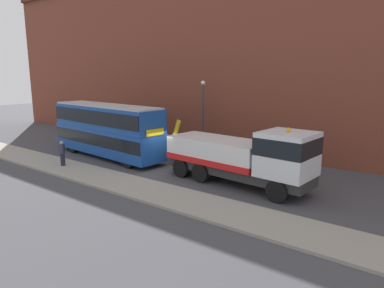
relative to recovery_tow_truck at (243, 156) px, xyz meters
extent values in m
plane|color=#424247|center=(-5.67, 0.13, -1.76)|extent=(120.00, 120.00, 0.00)
cube|color=gray|center=(-5.67, -4.07, -1.68)|extent=(60.00, 2.80, 0.15)
cube|color=brown|center=(-5.67, 7.72, 6.24)|extent=(60.00, 1.20, 16.00)
cube|color=#2D2D2D|center=(-0.48, 0.04, -0.90)|extent=(9.15, 2.95, 0.55)
cube|color=silver|center=(2.71, -0.23, 0.52)|extent=(2.81, 2.81, 2.30)
cube|color=black|center=(2.71, -0.23, 0.97)|extent=(2.84, 2.84, 0.90)
cube|color=silver|center=(-1.78, 0.15, 0.07)|extent=(6.30, 3.10, 1.40)
cube|color=red|center=(-1.78, 0.15, -0.45)|extent=(6.30, 3.15, 0.36)
cylinder|color=#B79914|center=(-5.47, 0.46, 0.37)|extent=(1.25, 0.38, 2.52)
sphere|color=orange|center=(2.71, -0.23, 1.79)|extent=(0.24, 0.24, 0.24)
cylinder|color=black|center=(2.90, 0.87, -1.18)|extent=(1.18, 0.44, 1.16)
cylinder|color=black|center=(2.72, -1.34, -1.18)|extent=(1.18, 0.44, 1.16)
cylinder|color=black|center=(-2.08, 1.29, -1.18)|extent=(1.18, 0.44, 1.16)
cylinder|color=black|center=(-2.27, -0.92, -1.18)|extent=(1.18, 0.44, 1.16)
cylinder|color=black|center=(-3.68, 1.42, -1.18)|extent=(1.18, 0.44, 1.16)
cylinder|color=black|center=(-3.86, -0.79, -1.18)|extent=(1.18, 0.44, 1.16)
cube|color=#19479E|center=(-11.85, 0.04, -0.47)|extent=(11.17, 3.41, 1.90)
cube|color=#19479E|center=(-11.85, 0.04, 1.33)|extent=(10.94, 3.29, 1.70)
cube|color=black|center=(-11.85, 0.04, -0.22)|extent=(11.06, 3.45, 0.90)
cube|color=black|center=(-11.85, 0.04, 1.43)|extent=(10.85, 3.43, 1.00)
cube|color=#B2B2B2|center=(-11.85, 0.04, 2.24)|extent=(10.71, 3.17, 0.12)
cube|color=yellow|center=(-6.35, -0.42, 0.78)|extent=(0.18, 1.50, 0.44)
cylinder|color=black|center=(-7.88, 0.79, -1.24)|extent=(1.06, 0.39, 1.04)
cylinder|color=black|center=(-8.06, -1.36, -1.24)|extent=(1.06, 0.39, 1.04)
cylinder|color=black|center=(-15.05, 1.39, -1.24)|extent=(1.06, 0.39, 1.04)
cylinder|color=black|center=(-15.23, -0.76, -1.24)|extent=(1.06, 0.39, 1.04)
cylinder|color=#232333|center=(-11.76, -3.95, -1.18)|extent=(0.42, 0.42, 0.85)
cube|color=#2D3347|center=(-11.76, -3.95, -0.45)|extent=(0.44, 0.48, 0.62)
sphere|color=tan|center=(-11.76, -3.95, -0.02)|extent=(0.24, 0.24, 0.24)
cylinder|color=#38383D|center=(-6.66, 5.52, 0.99)|extent=(0.16, 0.16, 5.50)
sphere|color=#EAE5C6|center=(-6.66, 5.52, 3.89)|extent=(0.36, 0.36, 0.36)
camera|label=1|loc=(9.18, -17.01, 4.55)|focal=32.30mm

